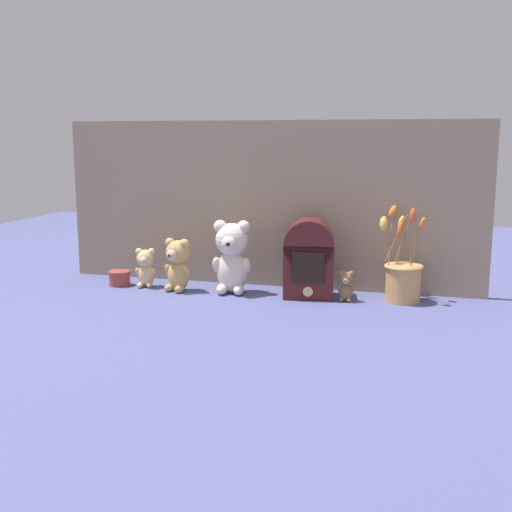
% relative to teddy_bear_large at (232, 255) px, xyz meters
% --- Properties ---
extents(ground_plane, '(4.00, 4.00, 0.00)m').
position_rel_teddy_bear_large_xyz_m(ground_plane, '(0.09, -0.02, -0.13)').
color(ground_plane, '#4C5184').
extents(backdrop_wall, '(1.52, 0.02, 0.59)m').
position_rel_teddy_bear_large_xyz_m(backdrop_wall, '(0.09, 0.15, 0.16)').
color(backdrop_wall, gray).
rests_on(backdrop_wall, ground).
extents(teddy_bear_large, '(0.14, 0.13, 0.25)m').
position_rel_teddy_bear_large_xyz_m(teddy_bear_large, '(0.00, 0.00, 0.00)').
color(teddy_bear_large, beige).
rests_on(teddy_bear_large, ground).
extents(teddy_bear_medium, '(0.10, 0.09, 0.19)m').
position_rel_teddy_bear_large_xyz_m(teddy_bear_medium, '(-0.19, -0.02, -0.03)').
color(teddy_bear_medium, tan).
rests_on(teddy_bear_medium, ground).
extents(teddy_bear_small, '(0.08, 0.07, 0.14)m').
position_rel_teddy_bear_large_xyz_m(teddy_bear_small, '(-0.33, 0.00, -0.06)').
color(teddy_bear_small, '#DBBC84').
rests_on(teddy_bear_small, ground).
extents(teddy_bear_tiny, '(0.05, 0.05, 0.10)m').
position_rel_teddy_bear_large_xyz_m(teddy_bear_tiny, '(0.39, -0.01, -0.08)').
color(teddy_bear_tiny, olive).
rests_on(teddy_bear_tiny, ground).
extents(flower_vase, '(0.15, 0.17, 0.31)m').
position_rel_teddy_bear_large_xyz_m(flower_vase, '(0.57, 0.04, -0.05)').
color(flower_vase, tan).
rests_on(flower_vase, ground).
extents(vintage_radio, '(0.18, 0.15, 0.26)m').
position_rel_teddy_bear_large_xyz_m(vintage_radio, '(0.26, 0.02, 0.00)').
color(vintage_radio, '#4C1919').
rests_on(vintage_radio, ground).
extents(decorative_tin_tall, '(0.08, 0.08, 0.05)m').
position_rel_teddy_bear_large_xyz_m(decorative_tin_tall, '(-0.43, -0.00, -0.10)').
color(decorative_tin_tall, '#993D33').
rests_on(decorative_tin_tall, ground).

